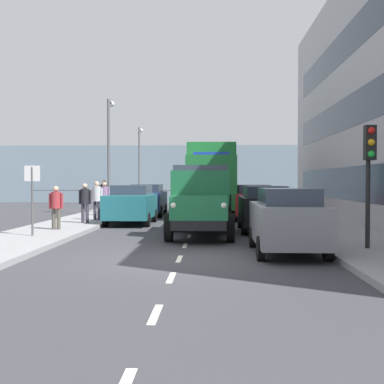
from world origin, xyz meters
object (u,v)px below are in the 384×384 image
at_px(pedestrian_couple_a, 105,196).
at_px(lamp_post_promenade, 109,145).
at_px(car_teal_oppositeside_0, 131,204).
at_px(pedestrian_couple_b, 56,204).
at_px(pedestrian_with_bag, 104,193).
at_px(car_navy_oppositeside_1, 147,199).
at_px(street_sign, 32,188).
at_px(lorry_cargo_green, 211,178).
at_px(lamp_post_far, 140,158).
at_px(pedestrian_near_railing, 85,200).
at_px(pedestrian_in_dark_coat, 97,197).
at_px(car_red_kerbside_2, 253,202).
at_px(car_black_kerbside_1, 264,208).
at_px(car_grey_kerbside_near, 287,220).
at_px(truck_vintage_green, 201,203).
at_px(traffic_light_near, 369,159).

distance_m(pedestrian_couple_a, lamp_post_promenade, 3.67).
height_order(car_teal_oppositeside_0, pedestrian_couple_b, same).
relative_size(pedestrian_with_bag, lamp_post_promenade, 0.29).
relative_size(car_navy_oppositeside_1, lamp_post_promenade, 0.68).
xyz_separation_m(car_navy_oppositeside_1, street_sign, (2.21, 11.32, 0.79)).
xyz_separation_m(lorry_cargo_green, car_teal_oppositeside_0, (3.50, 5.24, -1.18)).
bearing_deg(street_sign, lamp_post_far, -89.91).
relative_size(pedestrian_near_railing, pedestrian_in_dark_coat, 0.95).
distance_m(car_teal_oppositeside_0, pedestrian_couple_b, 4.54).
xyz_separation_m(car_red_kerbside_2, pedestrian_couple_b, (7.63, 6.61, 0.17)).
bearing_deg(street_sign, pedestrian_couple_a, -91.67).
bearing_deg(car_black_kerbside_1, car_navy_oppositeside_1, -55.67).
height_order(lorry_cargo_green, pedestrian_in_dark_coat, lorry_cargo_green).
relative_size(pedestrian_couple_b, street_sign, 0.70).
height_order(pedestrian_near_railing, lamp_post_promenade, lamp_post_promenade).
xyz_separation_m(lorry_cargo_green, car_black_kerbside_1, (-2.03, 8.12, -1.18)).
xyz_separation_m(car_grey_kerbside_near, pedestrian_in_dark_coat, (7.15, -9.20, 0.28)).
xyz_separation_m(car_black_kerbside_1, lamp_post_promenade, (7.71, -8.74, 3.01)).
relative_size(pedestrian_couple_b, pedestrian_couple_a, 0.93).
bearing_deg(truck_vintage_green, street_sign, 11.35).
bearing_deg(lamp_post_promenade, pedestrian_couple_a, 95.89).
bearing_deg(car_navy_oppositeside_1, car_grey_kerbside_near, 111.53).
distance_m(car_grey_kerbside_near, pedestrian_in_dark_coat, 11.66).
distance_m(pedestrian_couple_a, street_sign, 9.58).
distance_m(car_navy_oppositeside_1, street_sign, 11.57).
bearing_deg(lamp_post_far, truck_vintage_green, 103.23).
bearing_deg(pedestrian_with_bag, traffic_light_near, 124.50).
xyz_separation_m(lamp_post_promenade, street_sign, (0.03, 11.97, -2.23)).
height_order(lorry_cargo_green, pedestrian_couple_a, lorry_cargo_green).
distance_m(car_navy_oppositeside_1, pedestrian_near_railing, 6.63).
bearing_deg(lamp_post_promenade, traffic_light_near, 123.80).
height_order(car_black_kerbside_1, lamp_post_promenade, lamp_post_promenade).
bearing_deg(pedestrian_with_bag, pedestrian_couple_b, 92.29).
distance_m(pedestrian_near_railing, pedestrian_couple_a, 4.63).
height_order(pedestrian_with_bag, lamp_post_promenade, lamp_post_promenade).
height_order(car_red_kerbside_2, pedestrian_near_railing, pedestrian_near_railing).
height_order(car_teal_oppositeside_0, car_navy_oppositeside_1, same).
bearing_deg(car_black_kerbside_1, pedestrian_in_dark_coat, -24.63).
bearing_deg(street_sign, lorry_cargo_green, -116.73).
bearing_deg(pedestrian_couple_b, car_black_kerbside_1, -171.50).
bearing_deg(lamp_post_far, car_black_kerbside_1, 110.41).
distance_m(car_teal_oppositeside_0, lamp_post_far, 18.40).
distance_m(traffic_light_near, lamp_post_far, 28.64).
bearing_deg(car_navy_oppositeside_1, lorry_cargo_green, -179.60).
bearing_deg(pedestrian_couple_a, car_black_kerbside_1, 139.69).
distance_m(truck_vintage_green, lamp_post_promenade, 12.44).
height_order(car_teal_oppositeside_0, pedestrian_in_dark_coat, pedestrian_in_dark_coat).
height_order(lorry_cargo_green, car_black_kerbside_1, lorry_cargo_green).
distance_m(pedestrian_couple_b, pedestrian_with_bag, 9.97).
height_order(pedestrian_couple_b, pedestrian_in_dark_coat, pedestrian_in_dark_coat).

